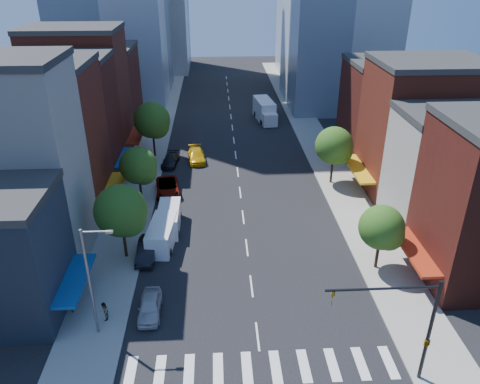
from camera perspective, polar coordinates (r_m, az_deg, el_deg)
The scene contains 31 objects.
ground at distance 36.73m, azimuth 2.16°, elevation -17.18°, with size 220.00×220.00×0.00m, color black.
sidewalk_left at distance 71.68m, azimuth -10.77°, elevation 5.53°, with size 5.00×120.00×0.15m, color gray.
sidewalk_right at distance 72.64m, azimuth 9.27°, elevation 5.94°, with size 5.00×120.00×0.15m, color gray.
crosswalk at distance 34.64m, azimuth 2.62°, elevation -20.60°, with size 19.00×3.00×0.01m, color silver.
bldg_left_1 at distance 45.53m, azimuth -26.51°, elevation 2.61°, with size 12.00×8.00×18.00m, color silver.
bldg_left_2 at distance 53.20m, azimuth -23.07°, elevation 5.40°, with size 12.00×9.00×16.00m, color maroon.
bldg_left_3 at distance 60.96m, azimuth -20.57°, elevation 7.90°, with size 12.00×8.00×15.00m, color #4A1A12.
bldg_left_4 at distance 68.51m, azimuth -18.81°, elevation 11.02°, with size 12.00×9.00×17.00m, color maroon.
bldg_left_5 at distance 77.90m, azimuth -16.90°, elevation 11.54°, with size 12.00×10.00×13.00m, color #4A1A12.
bldg_right_1 at distance 51.48m, azimuth 24.67°, elevation 1.97°, with size 12.00×8.00×12.00m, color silver.
bldg_right_2 at distance 58.47m, azimuth 21.20°, elevation 7.03°, with size 12.00×10.00×15.00m, color maroon.
bldg_right_3 at distance 67.55m, azimuth 17.86°, elevation 9.17°, with size 12.00×10.00×13.00m, color #4A1A12.
traffic_signal at distance 33.04m, azimuth 21.18°, elevation -15.66°, with size 7.24×2.24×8.00m.
streetlight at distance 35.16m, azimuth -17.68°, elevation -9.78°, with size 2.25×0.25×9.00m.
tree_left_near at distance 43.43m, azimuth -14.14°, elevation -2.46°, with size 4.80×4.80×7.30m.
tree_left_mid at distance 53.29m, azimuth -12.15°, elevation 2.99°, with size 4.20×4.20×6.65m.
tree_left_far at distance 66.02m, azimuth -10.55°, elevation 8.43°, with size 5.00×5.00×7.75m.
tree_right_near at distance 42.82m, azimuth 17.06°, elevation -4.37°, with size 4.00×4.00×6.20m.
tree_right_far at distance 57.98m, azimuth 11.54°, elevation 5.38°, with size 4.60×4.60×7.20m.
parked_car_front at distance 38.76m, azimuth -10.92°, elevation -13.50°, with size 1.73×4.30×1.47m, color #ABABAF.
parked_car_second at distance 45.20m, azimuth -11.26°, elevation -6.93°, with size 1.67×4.80×1.58m, color black.
parked_car_third at distance 56.59m, azimuth -8.81°, elevation 0.56°, with size 2.63×5.70×1.58m, color #999999.
parked_car_rear at distance 64.42m, azimuth -8.49°, elevation 3.82°, with size 1.90×4.68×1.36m, color black.
cargo_van_near at distance 46.38m, azimuth -9.52°, elevation -5.22°, with size 2.79×5.84×2.41m.
cargo_van_far at distance 49.03m, azimuth -8.67°, elevation -3.31°, with size 2.27×5.49×2.34m.
taxi at distance 65.38m, azimuth -5.32°, elevation 4.45°, with size 2.18×5.36×1.56m, color #D8A10B.
traffic_car_oncoming at distance 82.23m, azimuth 3.53°, elevation 9.21°, with size 1.57×4.51×1.49m, color black.
traffic_car_far at distance 87.94m, azimuth 3.24°, elevation 10.34°, with size 1.57×3.91×1.33m, color #999999.
box_truck at distance 82.08m, azimuth 3.04°, elevation 9.84°, with size 3.56×8.78×3.43m.
pedestrian_near at distance 40.33m, azimuth -19.82°, elevation -12.62°, with size 0.57×0.38×1.57m, color #999999.
pedestrian_far at distance 38.75m, azimuth -16.22°, elevation -13.81°, with size 0.77×0.60×1.59m, color #999999.
Camera 1 is at (-2.75, -26.32, 25.48)m, focal length 35.00 mm.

